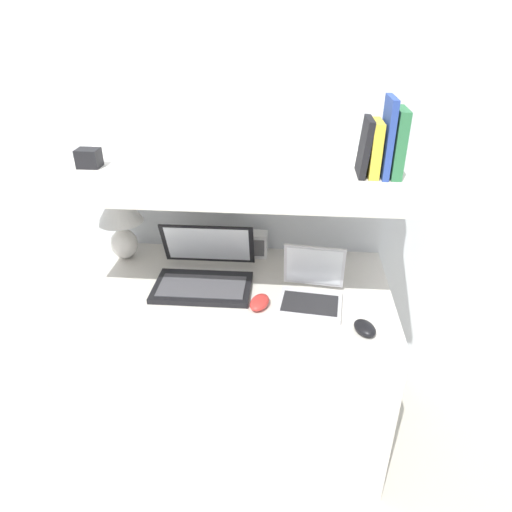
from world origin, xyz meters
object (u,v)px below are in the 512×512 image
(second_mouse, at_px, (365,328))
(book_black, at_px, (365,147))
(computer_mouse, at_px, (259,302))
(book_yellow, at_px, (374,148))
(book_blue, at_px, (387,137))
(laptop_large, at_px, (204,273))
(shelf_gadget, at_px, (89,158))
(table_lamp, at_px, (120,215))
(laptop_small, at_px, (311,291))
(book_green, at_px, (398,143))
(router_box, at_px, (256,244))

(second_mouse, distance_m, book_black, 0.61)
(computer_mouse, relative_size, book_yellow, 0.65)
(book_blue, bearing_deg, computer_mouse, -155.31)
(laptop_large, bearing_deg, book_blue, 4.07)
(book_yellow, xyz_separation_m, shelf_gadget, (-1.00, 0.00, -0.06))
(book_black, bearing_deg, shelf_gadget, 180.00)
(table_lamp, xyz_separation_m, second_mouse, (0.97, -0.44, -0.18))
(second_mouse, xyz_separation_m, book_black, (-0.02, 0.31, 0.52))
(book_black, distance_m, shelf_gadget, 0.97)
(book_yellow, distance_m, shelf_gadget, 1.00)
(book_black, bearing_deg, book_blue, 0.00)
(second_mouse, bearing_deg, book_yellow, 88.08)
(computer_mouse, xyz_separation_m, shelf_gadget, (-0.63, 0.19, 0.46))
(book_blue, bearing_deg, laptop_small, -148.07)
(laptop_small, height_order, second_mouse, laptop_small)
(book_blue, bearing_deg, book_green, 0.00)
(computer_mouse, distance_m, book_blue, 0.72)
(book_yellow, bearing_deg, computer_mouse, -153.16)
(router_box, bearing_deg, second_mouse, -51.08)
(laptop_large, bearing_deg, book_green, 3.85)
(computer_mouse, xyz_separation_m, book_blue, (0.41, 0.19, 0.56))
(laptop_small, relative_size, book_black, 1.28)
(router_box, distance_m, book_blue, 0.72)
(table_lamp, xyz_separation_m, book_black, (0.94, -0.13, 0.34))
(laptop_small, xyz_separation_m, book_blue, (0.22, 0.14, 0.53))
(table_lamp, relative_size, shelf_gadget, 3.91)
(second_mouse, xyz_separation_m, book_green, (0.08, 0.31, 0.54))
(laptop_large, bearing_deg, computer_mouse, -32.14)
(laptop_small, xyz_separation_m, book_green, (0.26, 0.14, 0.51))
(laptop_small, bearing_deg, computer_mouse, -165.21)
(laptop_large, xyz_separation_m, shelf_gadget, (-0.40, 0.05, 0.43))
(book_blue, bearing_deg, book_yellow, 180.00)
(table_lamp, height_order, book_black, book_black)
(book_green, bearing_deg, second_mouse, -105.27)
(laptop_small, bearing_deg, shelf_gadget, 170.36)
(laptop_small, distance_m, second_mouse, 0.24)
(book_blue, distance_m, shelf_gadget, 1.04)
(laptop_small, height_order, book_yellow, book_yellow)
(book_yellow, bearing_deg, second_mouse, -91.92)
(laptop_large, height_order, book_blue, book_blue)
(router_box, height_order, book_green, book_green)
(router_box, bearing_deg, laptop_small, -55.36)
(laptop_large, height_order, laptop_small, laptop_large)
(book_green, xyz_separation_m, book_black, (-0.11, 0.00, -0.02))
(second_mouse, bearing_deg, laptop_small, 136.14)
(second_mouse, relative_size, router_box, 1.02)
(table_lamp, xyz_separation_m, laptop_small, (0.79, -0.27, -0.15))
(table_lamp, distance_m, book_black, 1.01)
(second_mouse, height_order, book_yellow, book_yellow)
(laptop_small, bearing_deg, table_lamp, 161.04)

